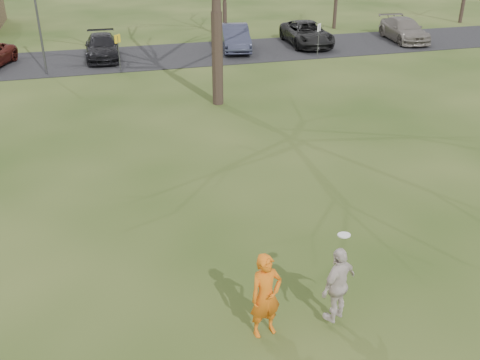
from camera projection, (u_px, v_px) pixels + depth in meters
name	position (u px, v px, depth m)	size (l,w,h in m)	color
ground	(288.00, 317.00, 12.01)	(120.00, 120.00, 0.00)	#1E380F
parking_strip	(150.00, 57.00, 33.56)	(62.00, 6.50, 0.04)	black
player_defender	(266.00, 296.00, 11.14)	(0.71, 0.47, 1.96)	orange
car_3	(102.00, 47.00, 32.83)	(1.97, 4.84, 1.40)	black
car_5	(235.00, 37.00, 34.85)	(1.69, 4.84, 1.59)	#313449
car_6	(307.00, 33.00, 36.19)	(2.53, 5.49, 1.52)	black
car_7	(404.00, 30.00, 37.38)	(2.10, 5.16, 1.50)	gray
catching_play	(338.00, 284.00, 11.34)	(1.13, 0.89, 1.99)	beige
lamp_post	(35.00, 0.00, 28.20)	(0.34, 0.34, 6.27)	#47474C
sign_yellow	(118.00, 46.00, 29.85)	(0.35, 0.35, 2.08)	#47474C
sign_white	(319.00, 34.00, 32.74)	(0.35, 0.35, 2.08)	#47474C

